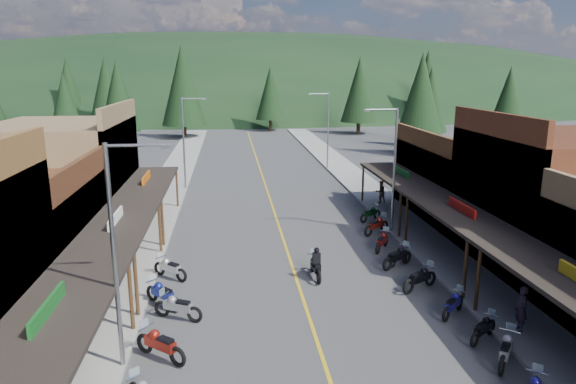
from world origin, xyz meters
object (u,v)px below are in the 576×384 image
object	(u,v)px
bike_west_6	(178,306)
bike_east_12	(370,213)
shop_west_3	(66,176)
rider_on_bike	(316,265)
shop_east_3	(469,181)
streetlight_3	(327,127)
bike_east_7	(420,277)
pine_2	(183,85)
bike_east_10	(382,240)
streetlight_0	(118,248)
bike_east_6	(453,303)
pine_6	(509,92)
pine_7	(68,87)
pine_8	(65,108)
pine_10	(118,96)
bike_west_5	(160,343)
pine_1	(106,88)
bike_east_8	(397,256)
pine_4	(359,89)
bike_east_4	(506,348)
pine_5	(427,82)
pine_9	(430,99)
bike_west_8	(170,267)
streetlight_1	(185,139)
pine_11	(421,96)
bike_east_11	(377,224)
pine_3	(270,93)
bike_east_5	(483,328)
bike_east_9	(399,255)
bike_west_7	(162,293)
streetlight_2	(392,165)
pedestrian_east_b	(381,192)
pedestrian_east_a	(521,309)
shop_west_2	(7,238)

from	to	relation	value
bike_west_6	bike_east_12	bearing A→B (deg)	-15.97
shop_west_3	rider_on_bike	xyz separation A→B (m)	(14.77, -10.09, -2.84)
bike_east_12	shop_east_3	bearing A→B (deg)	58.01
streetlight_3	bike_east_7	xyz separation A→B (m)	(-1.28, -30.81, -3.82)
pine_2	bike_east_10	xyz separation A→B (m)	(15.51, -53.19, -7.39)
streetlight_0	bike_east_6	distance (m)	13.87
pine_6	pine_7	size ratio (longest dim) A/B	0.88
pine_6	bike_east_12	world-z (taller)	pine_6
pine_8	pine_10	xyz separation A→B (m)	(4.00, 10.00, 0.81)
bike_east_12	bike_west_5	bearing A→B (deg)	-73.59
pine_1	bike_east_8	xyz separation A→B (m)	(29.52, -67.89, -6.60)
pine_10	bike_east_10	bearing A→B (deg)	-62.51
pine_4	bike_east_4	xyz separation A→B (m)	(-11.59, -67.30, -6.62)
pine_5	pine_9	bearing A→B (deg)	-110.32
bike_west_8	bike_east_6	distance (m)	13.57
streetlight_1	bike_west_6	bearing A→B (deg)	-86.62
bike_west_6	pine_11	bearing A→B (deg)	-6.11
bike_west_8	bike_east_11	xyz separation A→B (m)	(12.33, 5.85, 0.02)
streetlight_1	bike_east_11	distance (m)	19.62
shop_east_3	pine_9	distance (m)	35.43
pine_3	bike_east_6	distance (m)	69.80
pine_4	bike_east_7	bearing A→B (deg)	-101.46
bike_east_4	bike_east_8	bearing A→B (deg)	133.33
bike_west_8	bike_east_10	size ratio (longest dim) A/B	1.03
bike_east_5	bike_east_12	bearing A→B (deg)	142.16
pine_10	bike_east_5	bearing A→B (deg)	-66.32
bike_east_9	pine_3	bearing A→B (deg)	137.85
pine_8	bike_west_7	world-z (taller)	pine_8
shop_west_3	streetlight_2	xyz separation A→B (m)	(20.74, -3.30, 0.94)
shop_west_3	pine_10	world-z (taller)	pine_10
pine_8	bike_east_11	bearing A→B (deg)	-48.97
pine_2	pine_3	distance (m)	16.19
pine_2	pedestrian_east_b	bearing A→B (deg)	-66.74
bike_east_8	bike_east_11	world-z (taller)	bike_east_11
pine_10	bike_west_5	world-z (taller)	pine_10
bike_east_12	pine_2	bearing A→B (deg)	162.55
pine_8	bike_east_9	xyz separation A→B (m)	(27.78, -37.45, -5.44)
pine_9	bike_east_7	xyz separation A→B (m)	(-18.33, -45.81, -5.74)
shop_west_3	streetlight_1	distance (m)	12.73
shop_east_3	pine_3	xyz separation A→B (m)	(-9.75, 54.70, 3.95)
bike_east_5	streetlight_2	bearing A→B (deg)	140.00
pine_10	bike_east_4	size ratio (longest dim) A/B	5.35
streetlight_2	rider_on_bike	world-z (taller)	streetlight_2
streetlight_2	pine_3	bearing A→B (deg)	92.91
shop_west_3	pedestrian_east_a	world-z (taller)	shop_west_3
shop_west_3	bike_east_7	bearing A→B (deg)	-31.91
streetlight_1	pine_6	world-z (taller)	pine_6
bike_east_12	pine_10	bearing A→B (deg)	175.27
bike_east_8	shop_west_2	bearing A→B (deg)	-122.27
bike_east_8	bike_west_8	bearing A→B (deg)	-122.65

